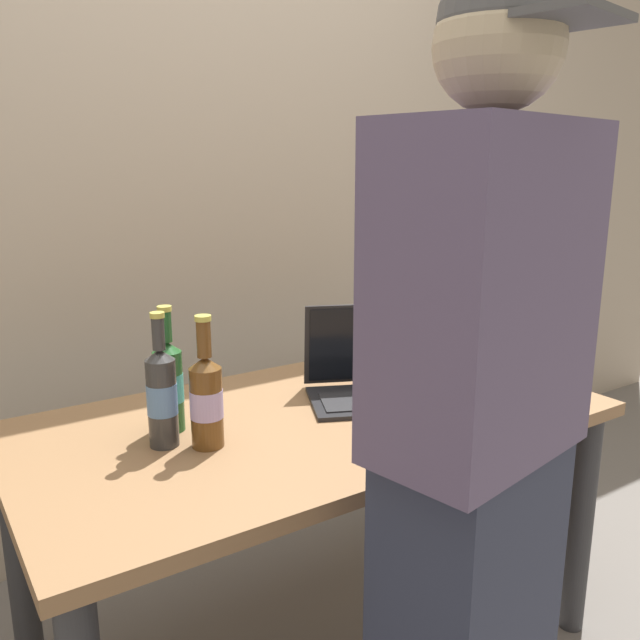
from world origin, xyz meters
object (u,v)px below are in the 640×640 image
object	(u,v)px
beer_bottle_dark	(206,398)
person_figure	(474,459)
beer_bottle_amber	(168,383)
laptop	(368,376)
beer_bottle_brown	(162,395)

from	to	relation	value
beer_bottle_dark	person_figure	distance (m)	0.63
beer_bottle_amber	person_figure	distance (m)	0.77
beer_bottle_dark	person_figure	world-z (taller)	person_figure
laptop	person_figure	world-z (taller)	person_figure
beer_bottle_amber	person_figure	size ratio (longest dim) A/B	0.19
person_figure	laptop	bearing A→B (deg)	68.35
beer_bottle_brown	person_figure	xyz separation A→B (m)	(0.34, -0.64, 0.01)
beer_bottle_amber	beer_bottle_dark	size ratio (longest dim) A/B	1.00
beer_bottle_amber	beer_bottle_brown	bearing A→B (deg)	-120.00
person_figure	beer_bottle_brown	bearing A→B (deg)	118.17
laptop	person_figure	size ratio (longest dim) A/B	0.25
laptop	person_figure	xyz separation A→B (m)	(-0.25, -0.64, 0.07)
laptop	beer_bottle_brown	bearing A→B (deg)	-179.68
beer_bottle_brown	beer_bottle_amber	bearing A→B (deg)	60.00
beer_bottle_amber	beer_bottle_brown	world-z (taller)	beer_bottle_brown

